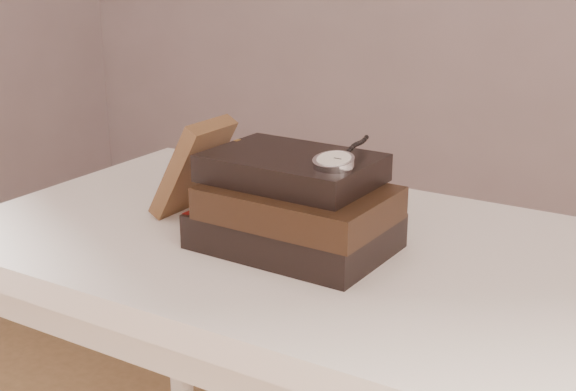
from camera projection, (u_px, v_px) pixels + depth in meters
The scene contains 5 objects.
table at pixel (301, 295), 1.16m from camera, with size 1.00×0.60×0.75m.
book_stack at pixel (295, 206), 1.07m from camera, with size 0.27×0.19×0.13m.
journal at pixel (193, 167), 1.20m from camera, with size 0.02×0.10×0.17m, color #472D1B.
pocket_watch at pixel (336, 160), 1.00m from camera, with size 0.06×0.16×0.02m.
eyeglasses at pixel (275, 171), 1.19m from camera, with size 0.11×0.13×0.05m.
Camera 1 is at (0.53, -0.56, 1.16)m, focal length 48.47 mm.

